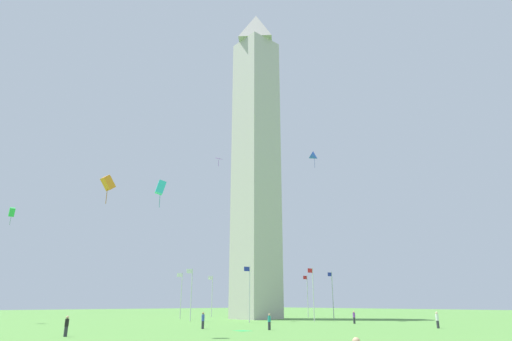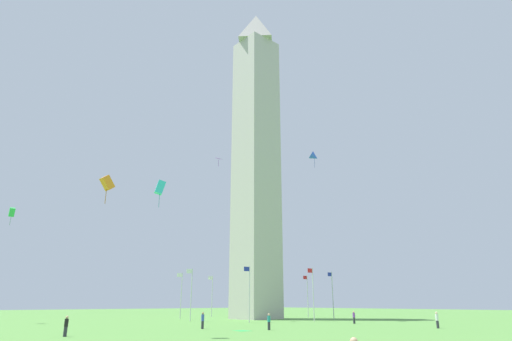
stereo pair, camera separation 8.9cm
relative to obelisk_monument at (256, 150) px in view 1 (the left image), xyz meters
name	(u,v)px [view 1 (the left image)]	position (x,y,z in m)	size (l,w,h in m)	color
ground_plane	(256,319)	(0.00, 0.00, -30.93)	(260.00, 260.00, 0.00)	#548C3D
obelisk_monument	(256,150)	(0.00, 0.00, 0.00)	(6.80, 6.80, 61.86)	#B7B2A8
flagpole_n	(191,292)	(13.32, 0.00, -26.62)	(1.12, 0.14, 7.84)	silver
flagpole_ne	(249,291)	(9.44, 9.38, -26.62)	(1.12, 0.14, 7.84)	silver
flagpole_e	(313,292)	(0.06, 13.26, -26.62)	(1.12, 0.14, 7.84)	silver
flagpole_se	(332,293)	(-9.32, 9.38, -26.62)	(1.12, 0.14, 7.84)	silver
flagpole_s	(307,294)	(-13.20, 0.00, -26.62)	(1.12, 0.14, 7.84)	silver
flagpole_sw	(260,294)	(-9.32, -9.38, -26.62)	(1.12, 0.14, 7.84)	silver
flagpole_w	(212,294)	(0.06, -13.26, -26.62)	(1.12, 0.14, 7.84)	silver
flagpole_nw	(181,293)	(9.44, -9.38, -26.62)	(1.12, 0.14, 7.84)	silver
person_teal_shirt	(269,322)	(18.64, 23.58, -30.12)	(0.32, 0.32, 1.62)	#2D2D38
person_purple_shirt	(354,317)	(0.76, 21.06, -30.12)	(0.32, 0.32, 1.63)	#2D2D38
person_black_shirt	(66,326)	(37.45, 18.91, -30.11)	(0.32, 0.32, 1.65)	#2D2D38
person_blue_shirt	(203,321)	(22.74, 17.42, -30.07)	(0.32, 0.32, 1.72)	#2D2D38
person_white_shirt	(437,320)	(2.52, 33.55, -30.06)	(0.32, 0.32, 1.75)	#2D2D38
kite_blue_delta	(314,157)	(-2.20, 12.77, -4.28)	(2.33, 2.29, 2.94)	blue
kite_purple_diamond	(219,159)	(10.90, 2.93, -5.07)	(1.01, 0.97, 1.55)	purple
kite_orange_box	(108,183)	(39.64, 30.40, -20.50)	(1.02, 0.62, 1.97)	orange
kite_green_box	(12,212)	(37.41, -11.61, -15.55)	(0.75, 1.15, 2.65)	green
kite_cyan_box	(161,188)	(32.54, 24.35, -18.32)	(1.11, 0.95, 2.49)	#33C6D1
picnic_blanket_near_first_person	(243,331)	(21.47, 22.68, -30.92)	(1.80, 1.40, 0.01)	green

